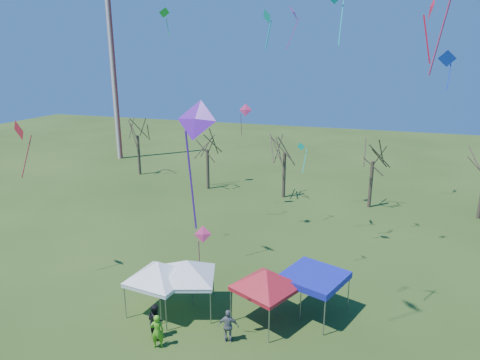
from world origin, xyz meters
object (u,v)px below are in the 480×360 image
(person_dark, at_px, (155,321))
(tent_white_west, at_px, (158,265))
(tent_white_mid, at_px, (187,264))
(person_grey, at_px, (228,326))
(radio_mast, at_px, (113,66))
(tree_0, at_px, (137,121))
(tent_red, at_px, (266,273))
(tree_1, at_px, (207,136))
(tree_2, at_px, (285,136))
(tent_blue, at_px, (314,277))
(person_green, at_px, (157,331))
(tree_3, at_px, (374,144))

(person_dark, bearing_deg, tent_white_west, -36.06)
(tent_white_mid, xyz_separation_m, person_grey, (3.09, -1.92, -1.99))
(tent_white_mid, height_order, person_grey, tent_white_mid)
(radio_mast, distance_m, tree_0, 11.45)
(person_grey, bearing_deg, tent_red, -131.70)
(tree_1, bearing_deg, person_grey, -65.28)
(tree_0, xyz_separation_m, person_grey, (20.96, -26.36, -5.60))
(tree_2, relative_size, person_dark, 4.41)
(radio_mast, bearing_deg, tree_2, -20.57)
(tree_0, height_order, tent_red, tree_0)
(tree_1, bearing_deg, tree_2, -1.85)
(tent_blue, bearing_deg, person_green, -141.89)
(tree_0, height_order, tree_1, tree_0)
(tree_2, height_order, tree_3, tree_2)
(tree_0, bearing_deg, tree_1, -15.18)
(tent_blue, bearing_deg, tree_0, 137.46)
(tree_0, height_order, tent_white_west, tree_0)
(tree_2, xyz_separation_m, person_green, (-0.68, -24.86, -5.39))
(tree_2, bearing_deg, tree_0, 170.76)
(tree_2, distance_m, person_dark, 24.79)
(radio_mast, relative_size, tent_blue, 6.35)
(tree_0, height_order, tree_2, tree_0)
(tree_1, relative_size, tent_red, 1.99)
(tree_2, height_order, tent_white_west, tree_2)
(tree_0, relative_size, tent_red, 2.22)
(tree_3, height_order, tent_blue, tree_3)
(tree_1, bearing_deg, tree_0, 164.82)
(tent_white_mid, relative_size, tent_red, 1.01)
(tree_2, distance_m, person_grey, 24.10)
(radio_mast, xyz_separation_m, person_dark, (24.47, -33.79, -11.57))
(tent_red, bearing_deg, tree_1, 119.73)
(tent_white_west, bearing_deg, person_green, -63.88)
(tree_3, xyz_separation_m, tent_red, (-4.61, -20.74, -3.21))
(tree_0, relative_size, tent_blue, 2.14)
(tent_white_mid, xyz_separation_m, person_dark, (-0.55, -2.74, -1.94))
(tent_white_west, bearing_deg, tree_2, 84.71)
(tent_red, height_order, tent_blue, tent_red)
(tent_white_mid, height_order, person_dark, tent_white_mid)
(radio_mast, distance_m, person_green, 44.12)
(person_grey, bearing_deg, tent_white_mid, -43.72)
(tree_0, bearing_deg, tent_red, -47.24)
(tent_white_mid, distance_m, person_grey, 4.15)
(person_green, height_order, person_grey, person_green)
(tree_3, xyz_separation_m, tent_blue, (-2.30, -19.21, -3.86))
(radio_mast, xyz_separation_m, tent_white_west, (23.59, -31.71, -9.63))
(tent_white_mid, distance_m, person_dark, 3.41)
(tent_blue, bearing_deg, tent_red, -146.47)
(radio_mast, height_order, tree_3, radio_mast)
(tree_2, relative_size, tent_red, 2.16)
(tent_white_west, relative_size, person_grey, 2.27)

